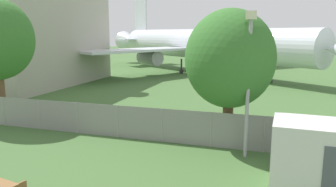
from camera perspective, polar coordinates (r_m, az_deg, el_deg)
name	(u,v)px	position (r m, az deg, el deg)	size (l,w,h in m)	color
perimeter_fence	(162,125)	(17.06, -1.03, -5.55)	(56.07, 0.07, 1.78)	gray
airplane	(201,44)	(46.26, 5.77, 8.52)	(37.72, 31.17, 12.28)	silver
portable_cabin	(318,155)	(13.34, 24.66, -9.70)	(3.32, 2.37, 2.44)	silver
tree_left_of_cabin	(230,59)	(16.35, 10.70, 5.90)	(4.40, 4.40, 6.79)	brown
light_mast	(249,68)	(14.77, 13.90, 4.28)	(0.44, 0.44, 6.53)	#99999E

